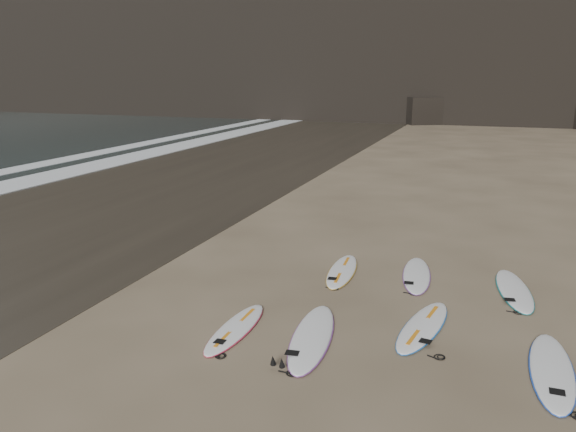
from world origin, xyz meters
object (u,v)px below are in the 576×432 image
at_px(surfboard_7, 514,290).
at_px(surfboard_5, 342,271).
at_px(surfboard_3, 552,370).
at_px(surfboard_1, 312,336).
at_px(surfboard_6, 417,274).
at_px(surfboard_0, 236,328).
at_px(surfboard_2, 423,326).

bearing_deg(surfboard_7, surfboard_5, 172.73).
bearing_deg(surfboard_3, surfboard_1, -176.70).
bearing_deg(surfboard_7, surfboard_6, 164.79).
xyz_separation_m(surfboard_0, surfboard_1, (1.44, 0.14, 0.01)).
distance_m(surfboard_0, surfboard_2, 3.50).
distance_m(surfboard_5, surfboard_6, 1.74).
bearing_deg(surfboard_3, surfboard_5, 142.59).
xyz_separation_m(surfboard_1, surfboard_7, (3.48, 3.63, -0.00)).
distance_m(surfboard_5, surfboard_7, 3.84).
height_order(surfboard_6, surfboard_7, surfboard_7).
bearing_deg(surfboard_5, surfboard_1, -88.79).
height_order(surfboard_0, surfboard_2, surfboard_2).
relative_size(surfboard_3, surfboard_5, 1.09).
relative_size(surfboard_3, surfboard_6, 1.05).
relative_size(surfboard_0, surfboard_7, 0.88).
xyz_separation_m(surfboard_1, surfboard_3, (3.94, 0.19, -0.00)).
relative_size(surfboard_2, surfboard_5, 1.03).
height_order(surfboard_2, surfboard_6, same).
xyz_separation_m(surfboard_1, surfboard_6, (1.35, 3.88, -0.00)).
bearing_deg(surfboard_7, surfboard_2, -131.91).
bearing_deg(surfboard_3, surfboard_2, 156.71).
relative_size(surfboard_0, surfboard_5, 0.94).
bearing_deg(surfboard_5, surfboard_0, -110.89).
bearing_deg(surfboard_1, surfboard_0, 177.97).
height_order(surfboard_5, surfboard_6, surfboard_6).
distance_m(surfboard_2, surfboard_5, 3.26).
xyz_separation_m(surfboard_5, surfboard_6, (1.71, 0.33, 0.00)).
xyz_separation_m(surfboard_0, surfboard_7, (4.92, 3.78, 0.01)).
distance_m(surfboard_1, surfboard_2, 2.14).
relative_size(surfboard_5, surfboard_7, 0.94).
xyz_separation_m(surfboard_2, surfboard_3, (2.12, -0.94, 0.00)).
distance_m(surfboard_6, surfboard_7, 2.14).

